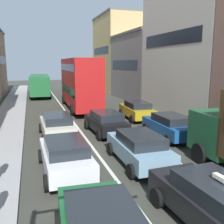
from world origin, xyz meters
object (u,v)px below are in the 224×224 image
at_px(wagon_left_lane_second, 65,155).
at_px(wagon_right_lane_far, 137,110).
at_px(traffic_light_pole, 85,179).
at_px(taxi_centre_lane_front, 214,202).
at_px(sedan_right_lane_behind_truck, 170,125).
at_px(bus_mid_queue_primary, 80,81).
at_px(bus_far_queue_secondary, 40,84).
at_px(sedan_centre_lane_second, 139,147).
at_px(hatchback_centre_lane_third, 106,122).
at_px(sedan_left_lane_third, 57,125).

bearing_deg(wagon_left_lane_second, wagon_right_lane_far, -39.94).
relative_size(traffic_light_pole, taxi_centre_lane_front, 1.25).
relative_size(wagon_left_lane_second, sedan_right_lane_behind_truck, 1.01).
bearing_deg(bus_mid_queue_primary, bus_far_queue_secondary, 16.60).
distance_m(traffic_light_pole, sedan_centre_lane_second, 10.23).
distance_m(wagon_left_lane_second, wagon_right_lane_far, 11.49).
relative_size(traffic_light_pole, hatchback_centre_lane_third, 1.25).
xyz_separation_m(sedan_centre_lane_second, sedan_left_lane_third, (-3.19, 5.56, 0.00)).
height_order(sedan_left_lane_third, sedan_right_lane_behind_truck, same).
height_order(sedan_right_lane_behind_truck, bus_far_queue_secondary, bus_far_queue_secondary).
relative_size(sedan_right_lane_behind_truck, bus_far_queue_secondary, 0.41).
bearing_deg(hatchback_centre_lane_third, taxi_centre_lane_front, 177.63).
bearing_deg(hatchback_centre_lane_third, traffic_light_pole, 160.35).
xyz_separation_m(hatchback_centre_lane_third, sedan_left_lane_third, (-3.19, 0.01, 0.00)).
distance_m(hatchback_centre_lane_third, sedan_left_lane_third, 3.19).
relative_size(hatchback_centre_lane_third, sedan_left_lane_third, 1.01).
height_order(traffic_light_pole, sedan_centre_lane_second, traffic_light_pole).
height_order(taxi_centre_lane_front, bus_mid_queue_primary, bus_mid_queue_primary).
bearing_deg(sedan_centre_lane_second, bus_far_queue_secondary, 7.23).
bearing_deg(sedan_right_lane_behind_truck, bus_far_queue_secondary, 16.03).
distance_m(taxi_centre_lane_front, bus_mid_queue_primary, 20.38).
xyz_separation_m(wagon_left_lane_second, wagon_right_lane_far, (7.10, 9.03, 0.00)).
height_order(sedan_left_lane_third, bus_far_queue_secondary, bus_far_queue_secondary).
bearing_deg(sedan_left_lane_third, taxi_centre_lane_front, -164.16).
relative_size(wagon_left_lane_second, bus_far_queue_secondary, 0.41).
height_order(taxi_centre_lane_front, bus_far_queue_secondary, bus_far_queue_secondary).
bearing_deg(taxi_centre_lane_front, bus_far_queue_secondary, 3.12).
bearing_deg(taxi_centre_lane_front, sedan_left_lane_third, 14.26).
bearing_deg(wagon_left_lane_second, bus_mid_queue_primary, -14.56).
distance_m(traffic_light_pole, sedan_right_lane_behind_truck, 14.76).
xyz_separation_m(sedan_centre_lane_second, wagon_left_lane_second, (-3.39, 0.02, 0.00)).
bearing_deg(sedan_right_lane_behind_truck, bus_mid_queue_primary, 16.24).
height_order(hatchback_centre_lane_third, bus_far_queue_secondary, bus_far_queue_secondary).
distance_m(wagon_left_lane_second, bus_mid_queue_primary, 15.74).
distance_m(traffic_light_pole, sedan_left_lane_third, 14.70).
relative_size(traffic_light_pole, sedan_left_lane_third, 1.27).
height_order(traffic_light_pole, wagon_right_lane_far, traffic_light_pole).
bearing_deg(bus_far_queue_secondary, sedan_left_lane_third, -177.59).
relative_size(hatchback_centre_lane_third, sedan_right_lane_behind_truck, 1.02).
relative_size(hatchback_centre_lane_third, bus_far_queue_secondary, 0.42).
distance_m(hatchback_centre_lane_third, bus_mid_queue_primary, 9.90).
xyz_separation_m(traffic_light_pole, wagon_right_lane_far, (8.00, 17.84, -3.02)).
distance_m(taxi_centre_lane_front, sedan_right_lane_behind_truck, 9.07).
relative_size(sedan_centre_lane_second, wagon_right_lane_far, 0.98).
relative_size(sedan_centre_lane_second, sedan_left_lane_third, 0.99).
bearing_deg(traffic_light_pole, taxi_centre_lane_front, 40.43).
height_order(sedan_left_lane_third, wagon_right_lane_far, same).
relative_size(traffic_light_pole, bus_far_queue_secondary, 0.52).
bearing_deg(traffic_light_pole, bus_far_queue_secondary, 88.64).
distance_m(traffic_light_pole, taxi_centre_lane_front, 6.52).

